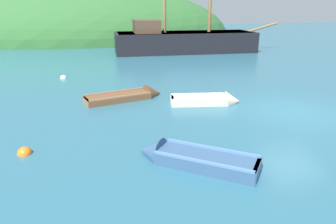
# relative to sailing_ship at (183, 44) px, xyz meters

# --- Properties ---
(ground_plane) EXTENTS (120.00, 120.00, 0.00)m
(ground_plane) POSITION_rel_sailing_ship_xyz_m (-0.04, -17.67, -0.69)
(ground_plane) COLOR #285B70
(shore_hill) EXTENTS (40.47, 25.69, 13.60)m
(shore_hill) POSITION_rel_sailing_ship_xyz_m (-9.60, 17.10, -0.69)
(shore_hill) COLOR #2D602D
(shore_hill) RESTS_ON ground
(sailing_ship) EXTENTS (15.30, 4.38, 13.11)m
(sailing_ship) POSITION_rel_sailing_ship_xyz_m (0.00, 0.00, 0.00)
(sailing_ship) COLOR black
(sailing_ship) RESTS_ON ground
(rowboat_outer_left) EXTENTS (3.78, 1.98, 0.97)m
(rowboat_outer_left) POSITION_rel_sailing_ship_xyz_m (-6.37, -14.29, -0.61)
(rowboat_outer_left) COLOR brown
(rowboat_outer_left) RESTS_ON ground
(rowboat_portside) EXTENTS (3.15, 1.35, 0.88)m
(rowboat_portside) POSITION_rel_sailing_ship_xyz_m (-3.06, -15.81, -0.59)
(rowboat_portside) COLOR beige
(rowboat_portside) RESTS_ON ground
(rowboat_near_dock) EXTENTS (3.29, 2.79, 0.92)m
(rowboat_near_dock) POSITION_rel_sailing_ship_xyz_m (-5.45, -20.95, -0.57)
(rowboat_near_dock) COLOR #335175
(rowboat_near_dock) RESTS_ON ground
(buoy_white) EXTENTS (0.38, 0.38, 0.38)m
(buoy_white) POSITION_rel_sailing_ship_xyz_m (-9.80, -9.11, -0.69)
(buoy_white) COLOR white
(buoy_white) RESTS_ON ground
(buoy_orange) EXTENTS (0.42, 0.42, 0.42)m
(buoy_orange) POSITION_rel_sailing_ship_xyz_m (-10.00, -19.33, -0.69)
(buoy_orange) COLOR orange
(buoy_orange) RESTS_ON ground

